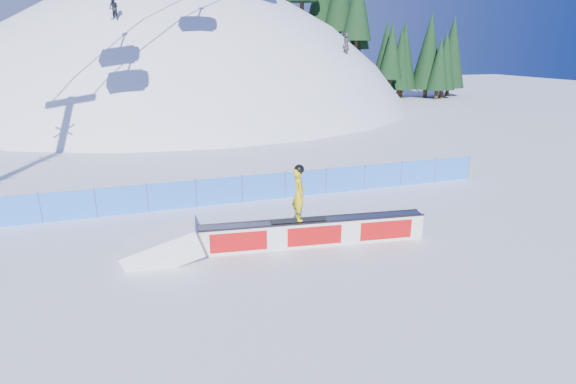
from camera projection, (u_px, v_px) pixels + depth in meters
name	position (u px, v px, depth m)	size (l,w,h in m)	color
ground	(296.00, 238.00, 16.20)	(160.00, 160.00, 0.00)	white
snow_hill	(193.00, 240.00, 59.76)	(64.00, 64.00, 64.00)	white
treeline	(364.00, 22.00, 58.62)	(24.83, 13.32, 20.38)	#301F13
safety_fence	(264.00, 187.00, 20.08)	(22.05, 0.05, 1.30)	#2D70EF
rail_box	(313.00, 232.00, 15.53)	(7.99, 1.49, 0.96)	silver
snow_ramp	(166.00, 257.00, 14.75)	(2.45, 1.63, 0.92)	white
snowboarder	(299.00, 193.00, 14.98)	(1.91, 0.71, 1.97)	black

